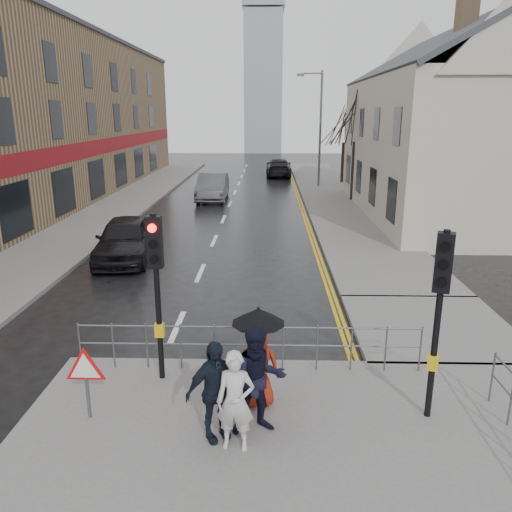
# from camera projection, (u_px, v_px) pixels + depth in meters

# --- Properties ---
(ground) EXTENTS (120.00, 120.00, 0.00)m
(ground) POSITION_uv_depth(u_px,v_px,m) (151.00, 388.00, 10.02)
(ground) COLOR black
(ground) RESTS_ON ground
(left_pavement) EXTENTS (4.00, 44.00, 0.14)m
(left_pavement) POSITION_uv_depth(u_px,v_px,m) (132.00, 197.00, 32.25)
(left_pavement) COLOR #605E5B
(left_pavement) RESTS_ON ground
(right_pavement) EXTENTS (4.00, 40.00, 0.14)m
(right_pavement) POSITION_uv_depth(u_px,v_px,m) (330.00, 193.00, 33.85)
(right_pavement) COLOR #605E5B
(right_pavement) RESTS_ON ground
(pavement_bridge_right) EXTENTS (4.00, 4.20, 0.14)m
(pavement_bridge_right) POSITION_uv_depth(u_px,v_px,m) (430.00, 327.00, 12.72)
(pavement_bridge_right) COLOR #605E5B
(pavement_bridge_right) RESTS_ON ground
(building_left_terrace) EXTENTS (8.00, 42.00, 10.00)m
(building_left_terrace) POSITION_uv_depth(u_px,v_px,m) (32.00, 118.00, 30.06)
(building_left_terrace) COLOR #8B7150
(building_left_terrace) RESTS_ON ground
(building_right_cream) EXTENTS (9.00, 16.40, 10.10)m
(building_right_cream) POSITION_uv_depth(u_px,v_px,m) (456.00, 124.00, 25.69)
(building_right_cream) COLOR #B8AEA0
(building_right_cream) RESTS_ON ground
(church_tower) EXTENTS (5.00, 5.00, 18.00)m
(church_tower) POSITION_uv_depth(u_px,v_px,m) (263.00, 84.00, 67.03)
(church_tower) COLOR #96999E
(church_tower) RESTS_ON ground
(traffic_signal_near_left) EXTENTS (0.28, 0.27, 3.40)m
(traffic_signal_near_left) POSITION_uv_depth(u_px,v_px,m) (156.00, 269.00, 9.52)
(traffic_signal_near_left) COLOR black
(traffic_signal_near_left) RESTS_ON near_pavement
(traffic_signal_near_right) EXTENTS (0.34, 0.33, 3.40)m
(traffic_signal_near_right) POSITION_uv_depth(u_px,v_px,m) (440.00, 293.00, 8.25)
(traffic_signal_near_right) COLOR black
(traffic_signal_near_right) RESTS_ON near_pavement
(guard_railing_front) EXTENTS (7.14, 0.04, 1.00)m
(guard_railing_front) POSITION_uv_depth(u_px,v_px,m) (249.00, 337.00, 10.31)
(guard_railing_front) COLOR #595B5E
(guard_railing_front) RESTS_ON near_pavement
(warning_sign) EXTENTS (0.80, 0.07, 1.35)m
(warning_sign) POSITION_uv_depth(u_px,v_px,m) (85.00, 371.00, 8.59)
(warning_sign) COLOR #595B5E
(warning_sign) RESTS_ON near_pavement
(street_lamp) EXTENTS (1.83, 0.25, 8.00)m
(street_lamp) POSITION_uv_depth(u_px,v_px,m) (318.00, 122.00, 35.46)
(street_lamp) COLOR #595B5E
(street_lamp) RESTS_ON right_pavement
(tree_near) EXTENTS (2.40, 2.40, 6.58)m
(tree_near) POSITION_uv_depth(u_px,v_px,m) (356.00, 116.00, 29.54)
(tree_near) COLOR #2E2019
(tree_near) RESTS_ON right_pavement
(tree_far) EXTENTS (2.40, 2.40, 5.64)m
(tree_far) POSITION_uv_depth(u_px,v_px,m) (345.00, 125.00, 37.41)
(tree_far) COLOR #2E2019
(tree_far) RESTS_ON right_pavement
(pedestrian_a) EXTENTS (0.64, 0.45, 1.67)m
(pedestrian_a) POSITION_uv_depth(u_px,v_px,m) (235.00, 401.00, 7.83)
(pedestrian_a) COLOR beige
(pedestrian_a) RESTS_ON near_pavement
(pedestrian_b) EXTENTS (1.07, 0.93, 1.89)m
(pedestrian_b) POSITION_uv_depth(u_px,v_px,m) (259.00, 381.00, 8.21)
(pedestrian_b) COLOR black
(pedestrian_b) RESTS_ON near_pavement
(pedestrian_with_umbrella) EXTENTS (0.96, 0.96, 1.90)m
(pedestrian_with_umbrella) POSITION_uv_depth(u_px,v_px,m) (258.00, 351.00, 8.94)
(pedestrian_with_umbrella) COLOR maroon
(pedestrian_with_umbrella) RESTS_ON near_pavement
(pedestrian_d) EXTENTS (1.08, 0.91, 1.73)m
(pedestrian_d) POSITION_uv_depth(u_px,v_px,m) (214.00, 391.00, 8.07)
(pedestrian_d) COLOR black
(pedestrian_d) RESTS_ON near_pavement
(car_parked) EXTENTS (2.36, 4.86, 1.60)m
(car_parked) POSITION_uv_depth(u_px,v_px,m) (125.00, 239.00, 18.59)
(car_parked) COLOR black
(car_parked) RESTS_ON ground
(car_mid) EXTENTS (1.79, 5.01, 1.65)m
(car_mid) POSITION_uv_depth(u_px,v_px,m) (213.00, 187.00, 31.41)
(car_mid) COLOR #46484B
(car_mid) RESTS_ON ground
(car_far) EXTENTS (2.18, 5.26, 1.52)m
(car_far) POSITION_uv_depth(u_px,v_px,m) (279.00, 168.00, 42.93)
(car_far) COLOR black
(car_far) RESTS_ON ground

